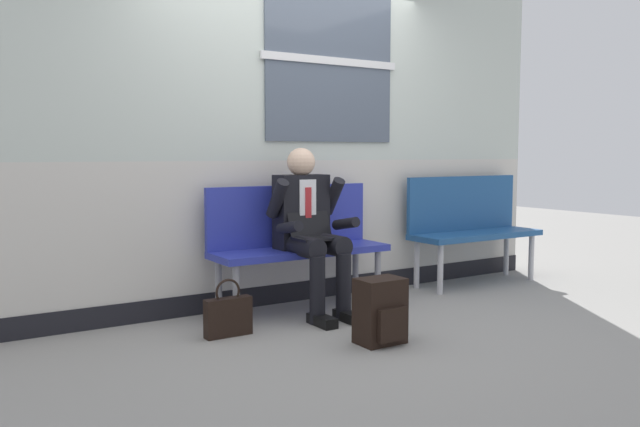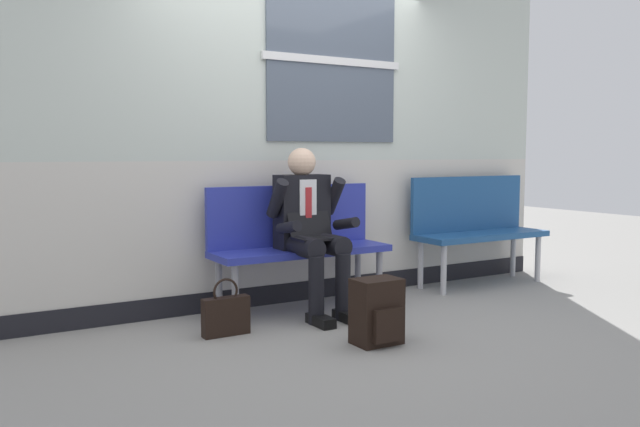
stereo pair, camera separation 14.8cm
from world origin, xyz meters
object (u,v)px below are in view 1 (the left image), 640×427
object	(u,v)px
bench_with_person	(296,238)
backpack	(381,312)
person_seated	(310,226)
handbag	(228,315)
bench_empty	(470,222)

from	to	relation	value
bench_with_person	backpack	xyz separation A→B (m)	(-0.03, -1.09, -0.34)
person_seated	handbag	world-z (taller)	person_seated
bench_empty	handbag	bearing A→B (deg)	-170.64
person_seated	bench_with_person	bearing A→B (deg)	90.00
bench_with_person	handbag	xyz separation A→B (m)	(-0.76, -0.43, -0.41)
backpack	bench_with_person	bearing A→B (deg)	88.65
backpack	person_seated	bearing A→B (deg)	88.34
bench_with_person	bench_empty	distance (m)	1.85
bench_with_person	handbag	bearing A→B (deg)	-150.75
bench_empty	backpack	size ratio (longest dim) A/B	3.18
bench_with_person	backpack	size ratio (longest dim) A/B	3.36
person_seated	handbag	distance (m)	0.95
backpack	handbag	xyz separation A→B (m)	(-0.74, 0.66, -0.06)
bench_empty	person_seated	size ratio (longest dim) A/B	1.07
bench_with_person	bench_empty	bearing A→B (deg)	0.09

